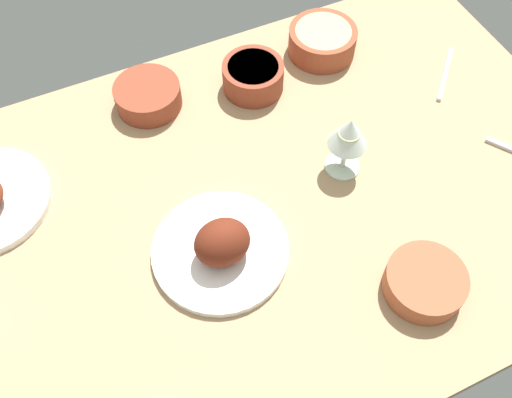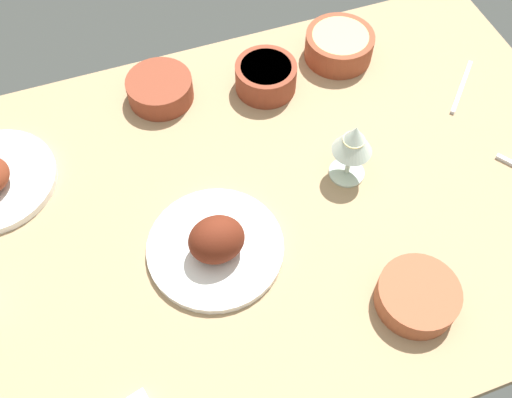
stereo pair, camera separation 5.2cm
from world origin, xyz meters
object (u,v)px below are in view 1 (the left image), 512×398
Objects in this scene: bowl_pasta at (322,40)px; plate_near_viewer at (221,247)px; bowl_soup at (253,76)px; bowl_sauce at (148,95)px; wine_glass at (349,135)px; spoon_loose at (445,74)px; bowl_potatoes at (425,282)px.

plate_near_viewer is at bearing -136.77° from bowl_pasta.
bowl_soup reaches higher than bowl_sauce.
wine_glass is (7.03, -27.05, 6.55)cm from bowl_soup.
bowl_sauce is at bearing 117.03° from spoon_loose.
bowl_sauce is (-22.23, 4.76, -0.56)cm from bowl_soup.
plate_near_viewer is at bearing -164.68° from wine_glass.
plate_near_viewer is 1.77× the size of bowl_potatoes.
wine_glass is (29.25, -31.80, 7.11)cm from bowl_sauce.
spoon_loose is (33.21, 12.39, -9.53)cm from wine_glass.
bowl_sauce is (0.10, 39.85, -0.11)cm from plate_near_viewer.
bowl_sauce is 0.85× the size of spoon_loose.
spoon_loose is at bearing -40.28° from bowl_pasta.
plate_near_viewer is 31.23cm from wine_glass.
spoon_loose is at bearing 50.70° from bowl_potatoes.
bowl_potatoes is at bearing -90.67° from wine_glass.
wine_glass is (-11.73, -30.59, 6.62)cm from bowl_pasta.
bowl_potatoes is 1.05× the size of bowl_soup.
bowl_potatoes is 53.00cm from spoon_loose.
bowl_pasta is 33.42cm from wine_glass.
bowl_potatoes is at bearing -101.53° from bowl_pasta.
wine_glass reaches higher than spoon_loose.
bowl_potatoes is 0.99× the size of wine_glass.
bowl_sauce reaches higher than spoon_loose.
bowl_soup is 0.94× the size of wine_glass.
plate_near_viewer reaches higher than bowl_sauce.
spoon_loose is at bearing 18.09° from plate_near_viewer.
plate_near_viewer is 1.76× the size of bowl_sauce.
wine_glass is at bearing -47.39° from bowl_sauce.
plate_near_viewer is 65.86cm from spoon_loose.
bowl_potatoes reaches higher than spoon_loose.
bowl_potatoes is 0.91× the size of bowl_pasta.
bowl_pasta reaches higher than bowl_potatoes.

